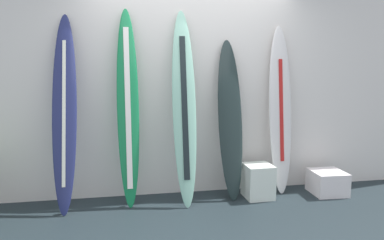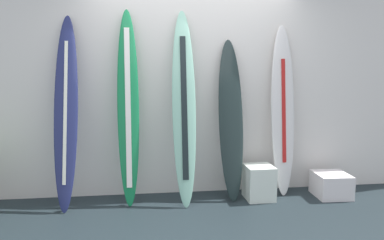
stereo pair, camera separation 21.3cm
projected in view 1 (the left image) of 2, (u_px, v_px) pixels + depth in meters
ground at (214, 238)px, 3.07m from camera, size 8.00×8.00×0.04m
wall_back at (190, 80)px, 4.14m from camera, size 7.20×0.20×2.80m
surfboard_navy at (64, 114)px, 3.57m from camera, size 0.28×0.54×2.14m
surfboard_emerald at (128, 109)px, 3.72m from camera, size 0.25×0.40×2.21m
surfboard_seafoam at (184, 107)px, 3.78m from camera, size 0.27×0.52×2.21m
surfboard_charcoal at (230, 120)px, 3.95m from camera, size 0.30×0.43×1.89m
surfboard_ivory at (280, 111)px, 4.12m from camera, size 0.31×0.31×2.07m
display_block_left at (258, 181)px, 4.01m from camera, size 0.33×0.33×0.40m
display_block_center at (327, 182)px, 4.15m from camera, size 0.41×0.41×0.28m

